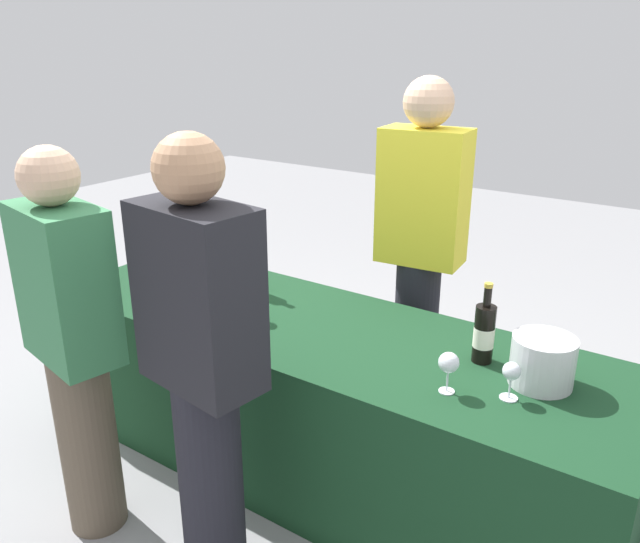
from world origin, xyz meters
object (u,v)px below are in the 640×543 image
Objects in this scene: wine_bottle_2 at (250,269)px; wine_bottle_3 at (484,333)px; wine_glass_1 at (171,271)px; wine_glass_4 at (511,373)px; guest_1 at (203,362)px; wine_glass_3 at (449,364)px; server_pouring at (420,244)px; wine_glass_2 at (253,300)px; wine_glass_0 at (147,268)px; ice_bucket at (542,361)px; guest_0 at (73,340)px; wine_bottle_0 at (184,251)px; wine_bottle_1 at (197,262)px.

wine_bottle_3 is at bearing -1.93° from wine_bottle_2.
wine_glass_4 is (1.69, -0.04, -0.00)m from wine_glass_1.
wine_glass_1 is 1.08m from guest_1.
server_pouring is at bearing 121.82° from wine_glass_3.
wine_glass_1 is (-0.34, -0.20, -0.01)m from wine_bottle_2.
server_pouring is 1.06× the size of guest_1.
wine_glass_1 reaches higher than wine_glass_2.
wine_glass_3 is at bearing 46.86° from guest_1.
wine_bottle_3 is 2.11× the size of wine_glass_3.
guest_1 reaches higher than wine_glass_0.
wine_bottle_2 reaches higher than wine_glass_4.
wine_glass_4 is (1.80, 0.01, -0.01)m from wine_glass_0.
ice_bucket is (0.06, 0.16, -0.01)m from wine_glass_4.
wine_glass_1 is 1.76m from ice_bucket.
server_pouring is at bearing 92.74° from guest_1.
wine_glass_4 is 0.61× the size of ice_bucket.
wine_glass_4 is 1.58m from guest_0.
server_pouring reaches higher than wine_glass_4.
wine_glass_1 is at bearing 31.24° from server_pouring.
guest_0 is at bearing -149.96° from ice_bucket.
wine_bottle_0 reaches higher than wine_glass_0.
wine_bottle_0 is 2.34× the size of wine_glass_4.
wine_bottle_3 is 0.80m from server_pouring.
guest_1 is at bearing -58.56° from wine_bottle_2.
wine_bottle_3 is 2.22× the size of wine_glass_1.
wine_bottle_0 reaches higher than wine_bottle_1.
wine_bottle_1 is (0.16, -0.07, -0.01)m from wine_bottle_0.
wine_glass_0 is 0.66m from wine_glass_2.
server_pouring reaches higher than guest_0.
wine_bottle_3 reaches higher than ice_bucket.
wine_bottle_1 is 0.24m from wine_glass_0.
wine_glass_1 is 1.04× the size of wine_glass_4.
wine_glass_4 is at bearing -10.18° from wine_bottle_2.
wine_bottle_3 is 1.05m from guest_1.
wine_glass_0 is 1.34m from server_pouring.
wine_bottle_1 is at bearing 57.92° from wine_glass_0.
wine_glass_0 is at bearing -172.41° from wine_bottle_3.
wine_bottle_1 is 0.92m from guest_0.
wine_glass_4 is at bearing 127.29° from server_pouring.
wine_bottle_1 is at bearing 25.82° from server_pouring.
wine_glass_0 is 0.09× the size of server_pouring.
wine_bottle_3 is 0.21× the size of guest_0.
guest_0 reaches higher than wine_bottle_2.
wine_bottle_2 is 1.01× the size of wine_bottle_3.
wine_glass_0 is at bearing 155.54° from guest_1.
wine_bottle_0 is 0.18m from wine_bottle_1.
server_pouring is at bearing 36.23° from wine_glass_0.
wine_bottle_2 is 0.20× the size of guest_1.
guest_1 is at bearing -140.58° from wine_glass_3.
wine_glass_3 reaches higher than wine_glass_2.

